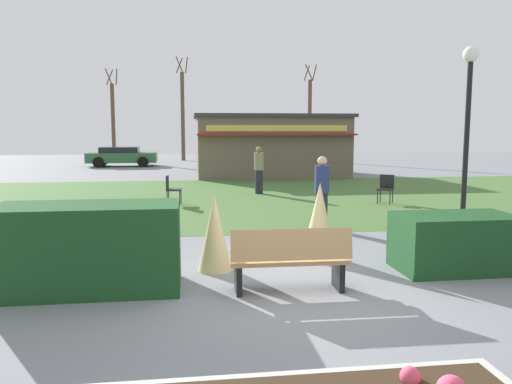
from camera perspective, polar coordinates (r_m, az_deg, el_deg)
ground_plane at (r=7.30m, az=3.93°, el=-11.34°), size 80.00×80.00×0.00m
lawn_patch at (r=16.95m, az=-2.81°, el=-0.65°), size 36.00×12.00×0.01m
park_bench at (r=7.19m, az=3.85°, el=-7.62°), size 1.71×0.55×0.95m
hedge_left at (r=7.60m, az=-18.45°, el=-6.04°), size 2.57×1.10×1.25m
hedge_right at (r=8.90m, az=21.69°, el=-5.35°), size 1.91×1.10×0.92m
ornamental_grass_behind_left at (r=8.24m, az=-4.72°, el=-4.65°), size 0.56×0.56×1.26m
ornamental_grass_behind_right at (r=9.03m, az=7.23°, el=-3.27°), size 0.64×0.64×1.37m
lamppost_mid at (r=12.61m, az=22.91°, el=8.04°), size 0.36×0.36×4.17m
trash_bin at (r=8.55m, az=-17.48°, el=-6.13°), size 0.52×0.52×0.79m
food_kiosk at (r=25.45m, az=1.50°, el=5.39°), size 7.53×5.42×3.01m
cafe_chair_west at (r=15.64m, az=-9.62°, el=0.53°), size 0.48×0.48×0.89m
cafe_chair_east at (r=16.17m, az=14.55°, el=0.62°), size 0.61×0.61×0.89m
person_strolling at (r=11.73m, az=7.48°, el=0.01°), size 0.34×0.34×1.69m
person_standing at (r=17.93m, az=0.34°, el=2.54°), size 0.34×0.34×1.69m
parked_car_west_slot at (r=32.21m, az=-15.00°, el=3.98°), size 4.22×2.09×1.20m
tree_left_bg at (r=38.49m, az=-15.92°, el=7.86°), size 0.91×0.96×6.61m
tree_right_bg at (r=37.33m, az=-8.32°, el=8.71°), size 0.91×0.96×7.43m
tree_center_bg at (r=36.67m, az=6.10°, el=8.32°), size 0.91×0.96×6.85m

